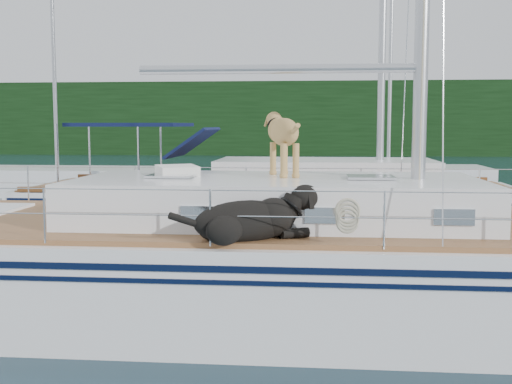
# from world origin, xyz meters

# --- Properties ---
(ground) EXTENTS (120.00, 120.00, 0.00)m
(ground) POSITION_xyz_m (0.00, 0.00, 0.00)
(ground) COLOR black
(ground) RESTS_ON ground
(tree_line) EXTENTS (90.00, 3.00, 6.00)m
(tree_line) POSITION_xyz_m (0.00, 45.00, 3.00)
(tree_line) COLOR black
(tree_line) RESTS_ON ground
(shore_bank) EXTENTS (92.00, 1.00, 1.20)m
(shore_bank) POSITION_xyz_m (0.00, 46.20, 0.60)
(shore_bank) COLOR #595147
(shore_bank) RESTS_ON ground
(main_sailboat) EXTENTS (12.00, 4.05, 14.01)m
(main_sailboat) POSITION_xyz_m (0.10, -0.01, 0.68)
(main_sailboat) COLOR white
(main_sailboat) RESTS_ON ground
(neighbor_sailboat) EXTENTS (11.00, 3.50, 13.30)m
(neighbor_sailboat) POSITION_xyz_m (0.42, 6.09, 0.63)
(neighbor_sailboat) COLOR white
(neighbor_sailboat) RESTS_ON ground
(bg_boat_west) EXTENTS (8.00, 3.00, 11.65)m
(bg_boat_west) POSITION_xyz_m (-8.00, 14.00, 0.45)
(bg_boat_west) COLOR white
(bg_boat_west) RESTS_ON ground
(bg_boat_center) EXTENTS (7.20, 3.00, 11.65)m
(bg_boat_center) POSITION_xyz_m (4.00, 16.00, 0.45)
(bg_boat_center) COLOR white
(bg_boat_center) RESTS_ON ground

